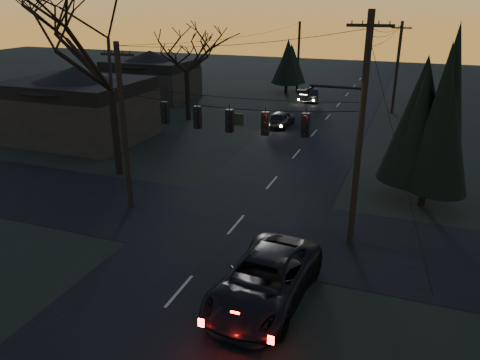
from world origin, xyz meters
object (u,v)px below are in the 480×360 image
at_px(utility_pole_far_l, 297,91).
at_px(bare_tree_left, 108,54).
at_px(utility_pole_left, 131,207).
at_px(suv_near, 265,280).
at_px(utility_pole_right, 349,244).
at_px(sedan_oncoming_b, 310,95).
at_px(evergreen_right, 434,121).
at_px(sedan_oncoming_a, 281,119).
at_px(utility_pole_far_r, 392,113).

bearing_deg(utility_pole_far_l, bare_tree_left, -96.28).
bearing_deg(utility_pole_left, suv_near, -30.44).
bearing_deg(utility_pole_right, sedan_oncoming_b, 105.80).
distance_m(evergreen_right, sedan_oncoming_a, 18.32).
xyz_separation_m(evergreen_right, sedan_oncoming_a, (-11.68, 13.55, -3.99)).
bearing_deg(bare_tree_left, utility_pole_left, -49.53).
bearing_deg(utility_pole_left, evergreen_right, 21.33).
height_order(utility_pole_far_r, suv_near, utility_pole_far_r).
distance_m(utility_pole_right, utility_pole_far_l, 37.79).
xyz_separation_m(utility_pole_right, sedan_oncoming_a, (-8.70, 19.20, 0.67)).
relative_size(utility_pole_right, suv_near, 1.62).
xyz_separation_m(utility_pole_left, sedan_oncoming_a, (2.80, 19.20, 0.67)).
bearing_deg(sedan_oncoming_b, utility_pole_left, 69.13).
distance_m(evergreen_right, sedan_oncoming_b, 27.96).
height_order(utility_pole_left, sedan_oncoming_a, utility_pole_left).
distance_m(utility_pole_right, evergreen_right, 7.91).
bearing_deg(utility_pole_left, sedan_oncoming_b, 84.80).
height_order(utility_pole_right, sedan_oncoming_a, utility_pole_right).
xyz_separation_m(utility_pole_right, suv_near, (-2.30, -5.41, 0.86)).
relative_size(bare_tree_left, evergreen_right, 1.36).
xyz_separation_m(utility_pole_left, sedan_oncoming_b, (2.80, 30.74, 0.68)).
height_order(utility_pole_far_r, bare_tree_left, bare_tree_left).
bearing_deg(bare_tree_left, utility_pole_far_r, 57.85).
distance_m(utility_pole_right, utility_pole_left, 11.50).
bearing_deg(suv_near, utility_pole_far_l, 106.45).
xyz_separation_m(utility_pole_right, utility_pole_far_l, (-11.50, 36.00, 0.00)).
relative_size(utility_pole_far_r, suv_near, 1.38).
height_order(utility_pole_far_l, sedan_oncoming_a, utility_pole_far_l).
xyz_separation_m(utility_pole_left, suv_near, (9.20, -5.41, 0.86)).
xyz_separation_m(suv_near, sedan_oncoming_b, (-6.40, 36.15, -0.18)).
relative_size(utility_pole_far_r, bare_tree_left, 0.77).
relative_size(bare_tree_left, suv_near, 1.79).
distance_m(evergreen_right, suv_near, 12.83).
bearing_deg(utility_pole_far_r, sedan_oncoming_b, 162.51).
height_order(utility_pole_far_l, suv_near, utility_pole_far_l).
xyz_separation_m(utility_pole_right, utility_pole_far_r, (0.00, 28.00, 0.00)).
bearing_deg(suv_near, utility_pole_right, 70.87).
height_order(utility_pole_left, evergreen_right, evergreen_right).
height_order(utility_pole_right, utility_pole_far_l, utility_pole_right).
relative_size(sedan_oncoming_a, sedan_oncoming_b, 0.96).
distance_m(utility_pole_left, bare_tree_left, 9.16).
xyz_separation_m(bare_tree_left, evergreen_right, (17.99, 1.54, -2.73)).
relative_size(utility_pole_far_l, sedan_oncoming_a, 2.03).
relative_size(utility_pole_right, utility_pole_far_l, 1.25).
bearing_deg(sedan_oncoming_a, utility_pole_right, 116.76).
height_order(sedan_oncoming_a, sedan_oncoming_b, sedan_oncoming_b).
bearing_deg(utility_pole_right, utility_pole_far_l, 107.72).
distance_m(bare_tree_left, evergreen_right, 18.26).
relative_size(utility_pole_right, utility_pole_left, 1.18).
relative_size(utility_pole_far_r, evergreen_right, 1.04).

